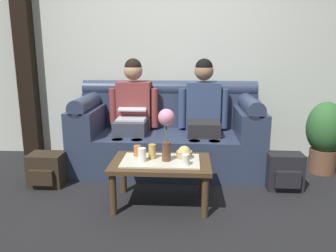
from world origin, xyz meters
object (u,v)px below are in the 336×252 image
Objects in this scene: couch at (168,135)px; person_right at (203,111)px; cup_far_center at (186,160)px; cup_near_right at (142,155)px; snack_bowl at (184,153)px; backpack_right at (285,172)px; cup_far_left at (152,151)px; person_left at (133,110)px; potted_plant at (325,134)px; cup_near_left at (137,151)px; coffee_table at (161,167)px; flower_vase at (166,126)px; backpack_left at (47,170)px.

couch is 1.66× the size of person_right.
cup_near_right is at bearing 170.44° from cup_far_center.
snack_bowl is at bearing -77.35° from couch.
couch reaches higher than backpack_right.
person_left is at bearing 109.18° from cup_far_left.
cup_near_left is at bearing -157.78° from potted_plant.
coffee_table is 6.76× the size of cup_far_left.
person_left is at bearing -179.95° from person_right.
snack_bowl is 1.53× the size of cup_far_center.
cup_near_left is at bearing 176.01° from snack_bowl.
person_left reaches higher than couch.
coffee_table is at bearing -90.00° from couch.
cup_far_left is (-0.08, 0.04, 0.13)m from coffee_table.
flower_vase is at bearing -22.13° from cup_far_left.
flower_vase is 3.28× the size of snack_bowl.
potted_plant is (1.70, 0.88, 0.09)m from coffee_table.
snack_bowl is 0.17× the size of potted_plant.
cup_near_left is 1.02m from backpack_left.
person_left is 1.07m from coffee_table.
coffee_table is at bearing -112.56° from person_right.
backpack_left is (-0.77, -0.61, -0.50)m from person_left.
cup_near_right reaches higher than backpack_right.
person_left is 13.80× the size of cup_far_center.
person_right is 1.09m from cup_far_center.
cup_far_left is 1.16m from backpack_left.
flower_vase is at bearing -151.10° from snack_bowl.
cup_near_right is (-0.15, -1.00, 0.08)m from couch.
person_right is 1.02m from flower_vase.
cup_near_left is (0.18, -0.85, -0.21)m from person_left.
potted_plant is (1.65, 0.89, -0.27)m from flower_vase.
potted_plant is at bearing 25.35° from cup_far_left.
backpack_left is (-1.21, 0.35, -0.54)m from flower_vase.
coffee_table is at bearing -67.42° from person_left.
backpack_left is (-1.01, 0.39, -0.30)m from cup_near_right.
backpack_left is (-1.37, 0.45, -0.29)m from cup_far_center.
person_right is at bearing -0.29° from couch.
person_left reaches higher than backpack_right.
person_left is 9.05× the size of snack_bowl.
coffee_table is 8.94× the size of cup_near_left.
snack_bowl is (0.59, -0.88, -0.22)m from person_left.
cup_near_right is at bearing -161.98° from coffee_table.
person_right is 1.07m from cup_near_left.
cup_near_left reaches higher than coffee_table.
coffee_table is at bearing -16.19° from backpack_left.
backpack_left is at bearing -169.26° from potted_plant.
backpack_right is at bearing 12.04° from cup_near_left.
snack_bowl is 0.41× the size of backpack_left.
snack_bowl is (0.20, 0.07, 0.11)m from coffee_table.
cup_near_left is at bearing -167.96° from backpack_right.
snack_bowl is 1.44× the size of cup_near_left.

